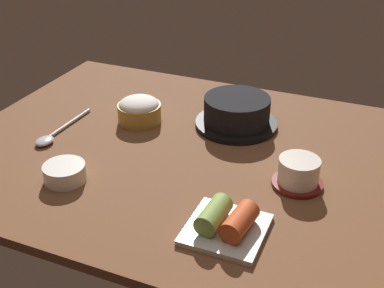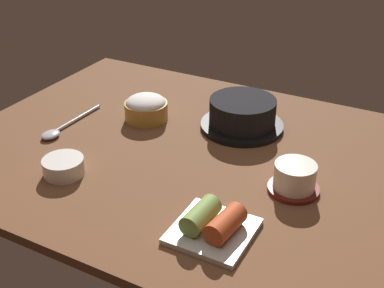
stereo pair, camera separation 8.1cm
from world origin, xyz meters
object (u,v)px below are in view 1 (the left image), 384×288
Objects in this scene: side_bowl_near at (65,172)px; rice_bowl at (139,110)px; kimchi_plate at (226,223)px; stone_pot at (237,112)px; spoon at (53,135)px; tea_cup_with_saucer at (298,173)px.

rice_bowl is at bearing 87.08° from side_bowl_near.
kimchi_plate is at bearing -43.16° from rice_bowl.
kimchi_plate is at bearing -74.00° from stone_pot.
stone_pot is 38.65cm from kimchi_plate.
kimchi_plate is 1.59× the size of side_bowl_near.
rice_bowl reaches higher than kimchi_plate.
side_bowl_near is 18.37cm from spoon.
rice_bowl is (-21.83, -6.67, -0.45)cm from stone_pot.
rice_bowl is 1.25× the size of side_bowl_near.
rice_bowl is 0.79× the size of kimchi_plate.
stone_pot is at bearing 56.06° from side_bowl_near.
rice_bowl is 42.13cm from tea_cup_with_saucer.
rice_bowl is 20.53cm from spoon.
stone_pot is 0.96× the size of spoon.
stone_pot is at bearing 106.00° from kimchi_plate.
side_bowl_near is (-23.26, -34.56, -1.69)cm from stone_pot.
spoon is at bearing -177.26° from tea_cup_with_saucer.
kimchi_plate is 49.23cm from spoon.
spoon is (-35.97, -21.36, -2.90)cm from stone_pot.
rice_bowl reaches higher than tea_cup_with_saucer.
tea_cup_with_saucer is 54.61cm from spoon.
kimchi_plate is at bearing -4.32° from side_bowl_near.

